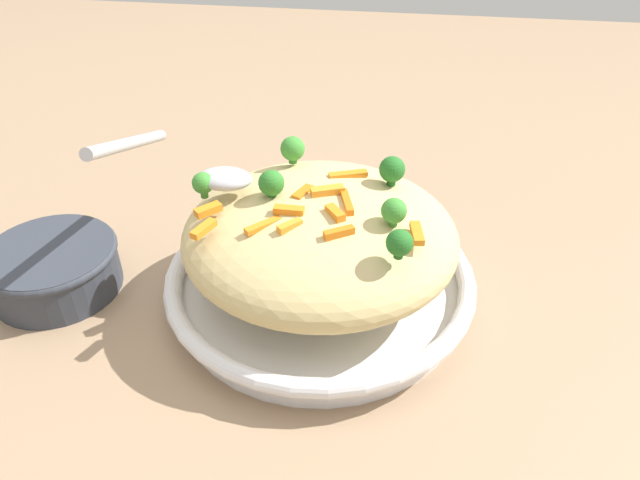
{
  "coord_description": "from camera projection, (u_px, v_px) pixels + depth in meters",
  "views": [
    {
      "loc": [
        -0.08,
        0.49,
        0.43
      ],
      "look_at": [
        0.0,
        0.0,
        0.08
      ],
      "focal_mm": 33.02,
      "sensor_mm": 36.0,
      "label": 1
    }
  ],
  "objects": [
    {
      "name": "ground_plane",
      "position": [
        320.0,
        297.0,
        0.65
      ],
      "size": [
        2.4,
        2.4,
        0.0
      ],
      "primitive_type": "plane",
      "color": "#9E7F60"
    },
    {
      "name": "serving_bowl",
      "position": [
        320.0,
        281.0,
        0.64
      ],
      "size": [
        0.33,
        0.33,
        0.04
      ],
      "color": "silver",
      "rests_on": "ground_plane"
    },
    {
      "name": "pasta_mound",
      "position": [
        320.0,
        235.0,
        0.61
      ],
      "size": [
        0.28,
        0.27,
        0.09
      ],
      "primitive_type": "ellipsoid",
      "color": "#D1BA7A",
      "rests_on": "serving_bowl"
    },
    {
      "name": "carrot_piece_0",
      "position": [
        348.0,
        175.0,
        0.62
      ],
      "size": [
        0.04,
        0.02,
        0.01
      ],
      "primitive_type": "cube",
      "rotation": [
        0.0,
        0.0,
        0.36
      ],
      "color": "orange",
      "rests_on": "pasta_mound"
    },
    {
      "name": "carrot_piece_1",
      "position": [
        327.0,
        191.0,
        0.58
      ],
      "size": [
        0.03,
        0.02,
        0.01
      ],
      "primitive_type": "cube",
      "rotation": [
        0.0,
        0.0,
        3.53
      ],
      "color": "orange",
      "rests_on": "pasta_mound"
    },
    {
      "name": "carrot_piece_2",
      "position": [
        417.0,
        233.0,
        0.54
      ],
      "size": [
        0.01,
        0.03,
        0.01
      ],
      "primitive_type": "cube",
      "rotation": [
        0.0,
        0.0,
        1.74
      ],
      "color": "orange",
      "rests_on": "pasta_mound"
    },
    {
      "name": "carrot_piece_3",
      "position": [
        264.0,
        225.0,
        0.55
      ],
      "size": [
        0.03,
        0.03,
        0.01
      ],
      "primitive_type": "cube",
      "rotation": [
        0.0,
        0.0,
        0.8
      ],
      "color": "orange",
      "rests_on": "pasta_mound"
    },
    {
      "name": "carrot_piece_4",
      "position": [
        204.0,
        229.0,
        0.54
      ],
      "size": [
        0.02,
        0.03,
        0.01
      ],
      "primitive_type": "cube",
      "rotation": [
        0.0,
        0.0,
        4.34
      ],
      "color": "orange",
      "rests_on": "pasta_mound"
    },
    {
      "name": "carrot_piece_5",
      "position": [
        303.0,
        193.0,
        0.59
      ],
      "size": [
        0.02,
        0.03,
        0.01
      ],
      "primitive_type": "cube",
      "rotation": [
        0.0,
        0.0,
        1.17
      ],
      "color": "orange",
      "rests_on": "pasta_mound"
    },
    {
      "name": "carrot_piece_6",
      "position": [
        339.0,
        233.0,
        0.53
      ],
      "size": [
        0.03,
        0.02,
        0.01
      ],
      "primitive_type": "cube",
      "rotation": [
        0.0,
        0.0,
        3.69
      ],
      "color": "orange",
      "rests_on": "pasta_mound"
    },
    {
      "name": "carrot_piece_7",
      "position": [
        289.0,
        210.0,
        0.56
      ],
      "size": [
        0.03,
        0.01,
        0.01
      ],
      "primitive_type": "cube",
      "rotation": [
        0.0,
        0.0,
        6.28
      ],
      "color": "orange",
      "rests_on": "pasta_mound"
    },
    {
      "name": "carrot_piece_8",
      "position": [
        208.0,
        210.0,
        0.57
      ],
      "size": [
        0.03,
        0.03,
        0.01
      ],
      "primitive_type": "cube",
      "rotation": [
        0.0,
        0.0,
        0.83
      ],
      "color": "orange",
      "rests_on": "pasta_mound"
    },
    {
      "name": "carrot_piece_9",
      "position": [
        335.0,
        213.0,
        0.55
      ],
      "size": [
        0.02,
        0.02,
        0.01
      ],
      "primitive_type": "cube",
      "rotation": [
        0.0,
        0.0,
        2.24
      ],
      "color": "orange",
      "rests_on": "pasta_mound"
    },
    {
      "name": "carrot_piece_10",
      "position": [
        347.0,
        202.0,
        0.57
      ],
      "size": [
        0.02,
        0.04,
        0.01
      ],
      "primitive_type": "cube",
      "rotation": [
        0.0,
        0.0,
        5.0
      ],
      "color": "orange",
      "rests_on": "pasta_mound"
    },
    {
      "name": "carrot_piece_11",
      "position": [
        290.0,
        226.0,
        0.54
      ],
      "size": [
        0.02,
        0.02,
        0.01
      ],
      "primitive_type": "cube",
      "rotation": [
        0.0,
        0.0,
        0.83
      ],
      "color": "orange",
      "rests_on": "pasta_mound"
    },
    {
      "name": "broccoli_floret_0",
      "position": [
        293.0,
        149.0,
        0.64
      ],
      "size": [
        0.03,
        0.03,
        0.03
      ],
      "color": "#377928",
      "rests_on": "pasta_mound"
    },
    {
      "name": "broccoli_floret_1",
      "position": [
        392.0,
        170.0,
        0.6
      ],
      "size": [
        0.03,
        0.03,
        0.03
      ],
      "color": "#205B1C",
      "rests_on": "pasta_mound"
    },
    {
      "name": "broccoli_floret_2",
      "position": [
        399.0,
        243.0,
        0.5
      ],
      "size": [
        0.02,
        0.02,
        0.03
      ],
      "color": "#205B1C",
      "rests_on": "pasta_mound"
    },
    {
      "name": "broccoli_floret_3",
      "position": [
        271.0,
        184.0,
        0.58
      ],
      "size": [
        0.03,
        0.03,
        0.03
      ],
      "color": "#296820",
      "rests_on": "pasta_mound"
    },
    {
      "name": "broccoli_floret_4",
      "position": [
        394.0,
        211.0,
        0.54
      ],
      "size": [
        0.02,
        0.02,
        0.03
      ],
      "color": "#377928",
      "rests_on": "pasta_mound"
    },
    {
      "name": "broccoli_floret_5",
      "position": [
        203.0,
        184.0,
        0.58
      ],
      "size": [
        0.02,
        0.02,
        0.03
      ],
      "color": "#377928",
      "rests_on": "pasta_mound"
    },
    {
      "name": "serving_spoon",
      "position": [
        186.0,
        165.0,
        0.58
      ],
      "size": [
        0.13,
        0.19,
        0.08
      ],
      "color": "#B7B7BC",
      "rests_on": "pasta_mound"
    },
    {
      "name": "companion_bowl",
      "position": [
        53.0,
        266.0,
        0.65
      ],
      "size": [
        0.15,
        0.15,
        0.05
      ],
      "color": "#333842",
      "rests_on": "ground_plane"
    }
  ]
}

